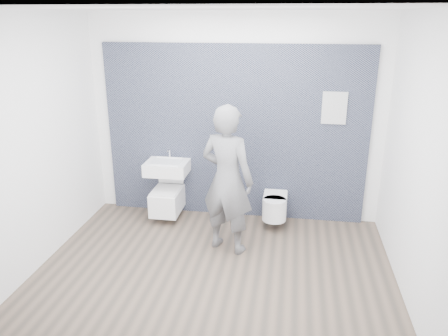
% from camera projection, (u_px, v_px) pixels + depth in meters
% --- Properties ---
extents(ground, '(4.00, 4.00, 0.00)m').
position_uv_depth(ground, '(216.00, 267.00, 5.02)').
color(ground, brown).
rests_on(ground, ground).
extents(room_shell, '(4.00, 4.00, 4.00)m').
position_uv_depth(room_shell, '(215.00, 119.00, 4.45)').
color(room_shell, white).
rests_on(room_shell, ground).
extents(tile_wall, '(3.60, 0.06, 2.40)m').
position_uv_depth(tile_wall, '(234.00, 213.00, 6.39)').
color(tile_wall, black).
rests_on(tile_wall, ground).
extents(washbasin, '(0.58, 0.44, 0.44)m').
position_uv_depth(washbasin, '(167.00, 167.00, 6.05)').
color(washbasin, white).
rests_on(washbasin, ground).
extents(toilet_square, '(0.38, 0.56, 0.75)m').
position_uv_depth(toilet_square, '(167.00, 199.00, 6.15)').
color(toilet_square, white).
rests_on(toilet_square, ground).
extents(toilet_rounded, '(0.32, 0.55, 0.30)m').
position_uv_depth(toilet_rounded, '(275.00, 206.00, 5.92)').
color(toilet_rounded, white).
rests_on(toilet_rounded, ground).
extents(info_placard, '(0.31, 0.03, 0.42)m').
position_uv_depth(info_placard, '(325.00, 221.00, 6.15)').
color(info_placard, white).
rests_on(info_placard, ground).
extents(visitor, '(0.77, 0.63, 1.81)m').
position_uv_depth(visitor, '(227.00, 180.00, 5.14)').
color(visitor, slate).
rests_on(visitor, ground).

